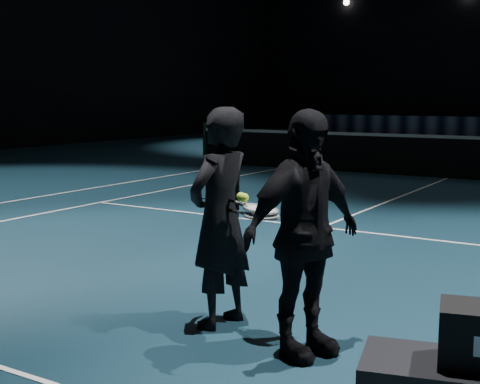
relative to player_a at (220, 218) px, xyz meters
The scene contains 10 objects.
floor 10.48m from the player_a, 95.42° to the left, with size 36.00×36.00×0.00m, color #0C232E.
court_lines 10.48m from the player_a, 95.42° to the left, with size 10.98×23.78×0.01m, color white, non-canonical shape.
net_post_left 12.76m from the player_a, 125.38° to the left, with size 0.10×0.10×1.10m, color black.
net_mesh 10.46m from the player_a, 95.42° to the left, with size 12.80×0.02×0.86m, color black.
net_tape 10.45m from the player_a, 95.42° to the left, with size 12.80×0.03×0.07m, color white.
player_a is the anchor object (origin of this frame).
player_b 0.85m from the player_a, 14.42° to the right, with size 1.00×0.42×1.71m, color black.
racket_lower 0.46m from the player_a, 14.42° to the right, with size 0.68×0.22×0.03m, color black, non-canonical shape.
racket_upper 0.42m from the player_a, ahead, with size 0.68×0.22×0.03m, color black, non-canonical shape.
tennis_balls 0.33m from the player_a, 13.30° to the right, with size 0.12×0.10×0.12m, color #AAD62D, non-canonical shape.
Camera 1 is at (3.80, -14.64, 1.79)m, focal length 50.00 mm.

